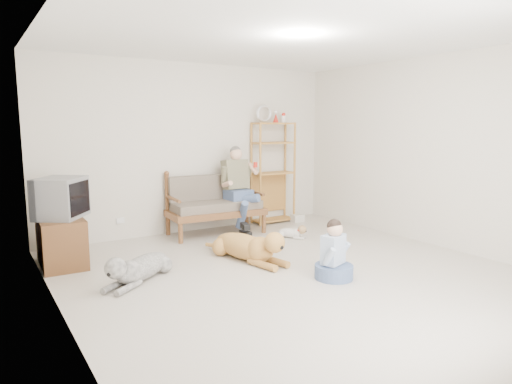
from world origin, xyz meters
TOP-DOWN VIEW (x-y plane):
  - floor at (0.00, 0.00)m, footprint 5.50×5.50m
  - ceiling at (0.00, 0.00)m, footprint 5.50×5.50m
  - wall_back at (0.00, 2.75)m, footprint 5.00×0.00m
  - wall_left at (-2.50, 0.00)m, footprint 0.00×5.50m
  - wall_right at (2.50, 0.00)m, footprint 0.00×5.50m
  - loveseat at (0.15, 2.38)m, footprint 1.55×0.81m
  - man at (0.51, 2.15)m, footprint 0.53×0.75m
  - etagere at (1.41, 2.55)m, footprint 0.79×0.34m
  - book_stack at (1.80, 2.34)m, footprint 0.21×0.16m
  - tv_stand at (-2.23, 1.91)m, footprint 0.53×0.92m
  - crt_tv at (-2.19, 1.88)m, footprint 0.74×0.76m
  - wall_outlet at (-1.25, 2.73)m, footprint 0.12×0.02m
  - golden_retriever at (-0.16, 0.80)m, footprint 0.55×1.46m
  - shaggy_dog at (-1.62, 0.79)m, footprint 1.03×0.85m
  - terrier at (1.03, 1.44)m, footprint 0.35×0.49m
  - child at (0.29, -0.30)m, footprint 0.44×0.44m

SIDE VIEW (x-z plane):
  - floor at x=0.00m, z-range 0.00..0.00m
  - book_stack at x=1.80m, z-range 0.00..0.13m
  - terrier at x=1.03m, z-range -0.02..0.19m
  - shaggy_dog at x=-1.62m, z-range -0.04..0.34m
  - golden_retriever at x=-0.16m, z-range -0.04..0.41m
  - child at x=0.29m, z-range -0.10..0.59m
  - wall_outlet at x=-1.25m, z-range 0.26..0.34m
  - tv_stand at x=-2.23m, z-range 0.00..0.60m
  - loveseat at x=0.15m, z-range 0.01..0.96m
  - man at x=0.51m, z-range 0.03..1.24m
  - crt_tv at x=-2.19m, z-range 0.60..1.10m
  - etagere at x=1.41m, z-range -0.13..1.94m
  - wall_left at x=-2.50m, z-range -1.40..4.10m
  - wall_right at x=2.50m, z-range -1.40..4.10m
  - wall_back at x=0.00m, z-range -1.15..3.85m
  - ceiling at x=0.00m, z-range 2.70..2.70m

